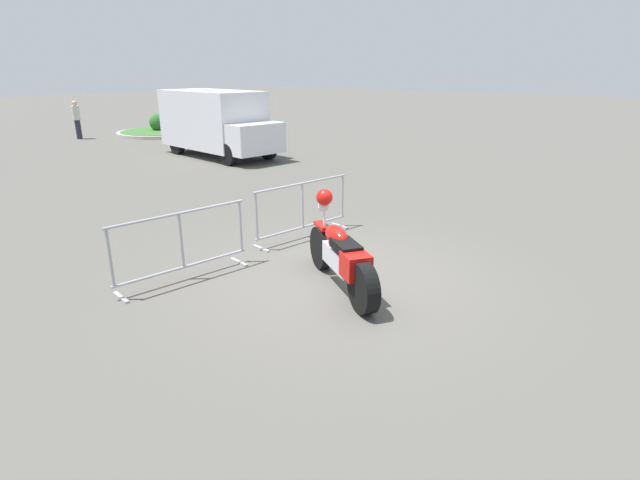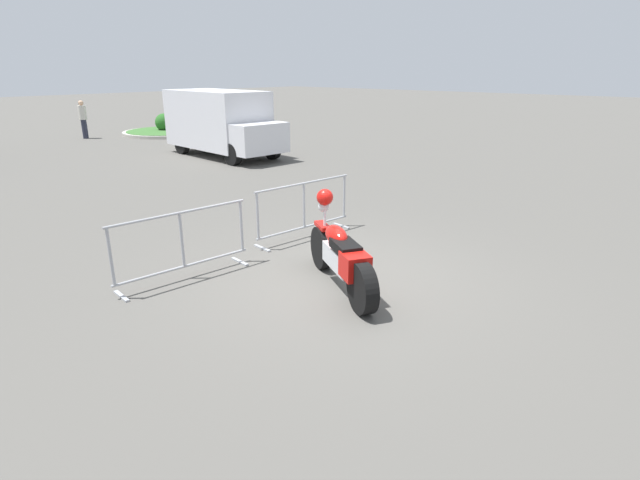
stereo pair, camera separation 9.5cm
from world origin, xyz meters
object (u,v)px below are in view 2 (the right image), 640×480
motorcycle (341,255)px  crowd_barrier_near (182,245)px  delivery_van (221,121)px  crowd_barrier_far (304,209)px  pedestrian (83,118)px

motorcycle → crowd_barrier_near: bearing=64.0°
crowd_barrier_near → delivery_van: bearing=49.3°
motorcycle → crowd_barrier_far: motorcycle is taller
motorcycle → crowd_barrier_near: size_ratio=0.96×
crowd_barrier_far → pedestrian: (3.56, 17.20, 0.37)m
crowd_barrier_near → motorcycle: bearing=-56.2°
motorcycle → delivery_van: 12.35m
delivery_van → pedestrian: (-1.24, 8.51, -0.32)m
delivery_van → pedestrian: 8.60m
crowd_barrier_far → pedestrian: bearing=78.3°
motorcycle → crowd_barrier_far: size_ratio=0.96×
crowd_barrier_near → delivery_van: delivery_van is taller
delivery_van → pedestrian: delivery_van is taller
crowd_barrier_near → delivery_van: (7.48, 8.70, 0.69)m
delivery_van → pedestrian: size_ratio=3.03×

